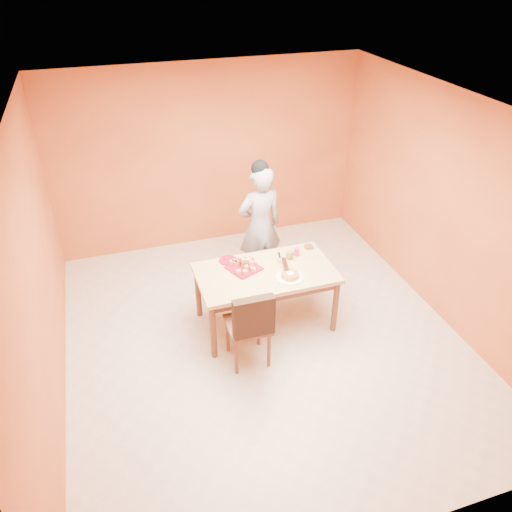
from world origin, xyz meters
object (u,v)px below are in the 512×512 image
object	(u,v)px
dining_table	(266,278)
pastry_platter	(244,268)
egg_ornament	(290,255)
dining_chair	(248,324)
magenta_glass	(297,252)
red_dinner_plate	(228,260)
checker_tin	(309,247)
person	(260,226)
sponge_cake	(290,275)

from	to	relation	value
dining_table	pastry_platter	size ratio (longest dim) A/B	4.78
egg_ornament	dining_chair	bearing A→B (deg)	-148.44
dining_chair	egg_ornament	xyz separation A→B (m)	(0.75, 0.72, 0.30)
dining_table	egg_ornament	size ratio (longest dim) A/B	12.95
dining_chair	magenta_glass	xyz separation A→B (m)	(0.86, 0.78, 0.29)
pastry_platter	red_dinner_plate	distance (m)	0.26
red_dinner_plate	checker_tin	world-z (taller)	checker_tin
person	sponge_cake	xyz separation A→B (m)	(-0.01, -1.13, -0.04)
dining_chair	egg_ornament	bearing A→B (deg)	44.57
dining_chair	checker_tin	distance (m)	1.41
pastry_platter	magenta_glass	world-z (taller)	magenta_glass
person	checker_tin	size ratio (longest dim) A/B	15.20
red_dinner_plate	checker_tin	bearing A→B (deg)	-1.06
sponge_cake	magenta_glass	bearing A→B (deg)	59.14
dining_table	dining_chair	bearing A→B (deg)	-124.62
egg_ornament	checker_tin	distance (m)	0.36
person	egg_ornament	xyz separation A→B (m)	(0.13, -0.76, -0.01)
pastry_platter	egg_ornament	world-z (taller)	egg_ornament
magenta_glass	dining_chair	bearing A→B (deg)	-137.86
red_dinner_plate	pastry_platter	bearing A→B (deg)	-58.90
dining_chair	egg_ornament	size ratio (longest dim) A/B	8.08
sponge_cake	egg_ornament	bearing A→B (deg)	68.84
dining_table	sponge_cake	size ratio (longest dim) A/B	7.79
person	egg_ornament	bearing A→B (deg)	93.94
pastry_platter	checker_tin	xyz separation A→B (m)	(0.90, 0.20, 0.01)
dining_table	checker_tin	distance (m)	0.76
dining_table	dining_chair	xyz separation A→B (m)	(-0.39, -0.56, -0.15)
sponge_cake	magenta_glass	distance (m)	0.49
dining_table	checker_tin	world-z (taller)	checker_tin
dining_chair	person	bearing A→B (deg)	67.86
dining_table	sponge_cake	xyz separation A→B (m)	(0.22, -0.20, 0.13)
person	pastry_platter	xyz separation A→B (m)	(-0.45, -0.79, -0.07)
person	red_dinner_plate	size ratio (longest dim) A/B	7.52
red_dinner_plate	checker_tin	size ratio (longest dim) A/B	2.02
red_dinner_plate	magenta_glass	xyz separation A→B (m)	(0.83, -0.13, 0.04)
dining_chair	sponge_cake	distance (m)	0.76
dining_table	dining_chair	world-z (taller)	dining_chair
dining_chair	red_dinner_plate	bearing A→B (deg)	88.54
egg_ornament	magenta_glass	distance (m)	0.12
dining_table	red_dinner_plate	xyz separation A→B (m)	(-0.35, 0.35, 0.10)
egg_ornament	checker_tin	size ratio (longest dim) A/B	1.12
sponge_cake	magenta_glass	world-z (taller)	magenta_glass
pastry_platter	red_dinner_plate	world-z (taller)	pastry_platter
person	dining_chair	bearing A→B (deg)	61.44
person	pastry_platter	bearing A→B (deg)	54.29
red_dinner_plate	sponge_cake	bearing A→B (deg)	-43.95
dining_chair	pastry_platter	world-z (taller)	dining_chair
dining_table	egg_ornament	distance (m)	0.43
pastry_platter	magenta_glass	distance (m)	0.70
dining_chair	sponge_cake	xyz separation A→B (m)	(0.61, 0.36, 0.28)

